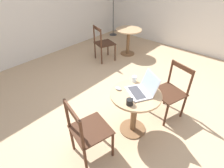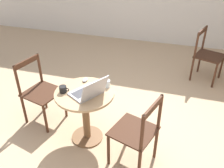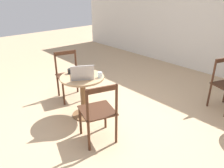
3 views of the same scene
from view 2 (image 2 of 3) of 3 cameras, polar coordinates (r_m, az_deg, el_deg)
name	(u,v)px [view 2 (image 2 of 3)]	position (r m, az deg, el deg)	size (l,w,h in m)	color
ground_plane	(120,130)	(3.47, 1.77, -10.36)	(16.00, 16.00, 0.00)	tan
cafe_table_near	(85,105)	(3.04, -6.14, -4.87)	(0.70, 0.70, 0.71)	brown
chair_near_right	(137,133)	(2.76, 5.74, -10.99)	(0.56, 0.56, 0.90)	#472819
chair_near_left	(40,92)	(3.51, -16.13, -1.69)	(0.54, 0.54, 0.90)	#472819
chair_mid_left	(207,55)	(4.65, 20.85, 6.13)	(0.57, 0.57, 0.90)	#472819
laptop	(89,91)	(2.84, -5.38, -1.70)	(0.47, 0.47, 0.26)	#B7B7BC
mouse	(85,80)	(3.13, -6.17, 0.97)	(0.06, 0.10, 0.03)	#B7B7BC
mug	(63,89)	(2.94, -11.11, -1.18)	(0.12, 0.09, 0.08)	black
drinking_glass	(107,84)	(2.98, -1.08, 0.07)	(0.07, 0.07, 0.09)	silver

